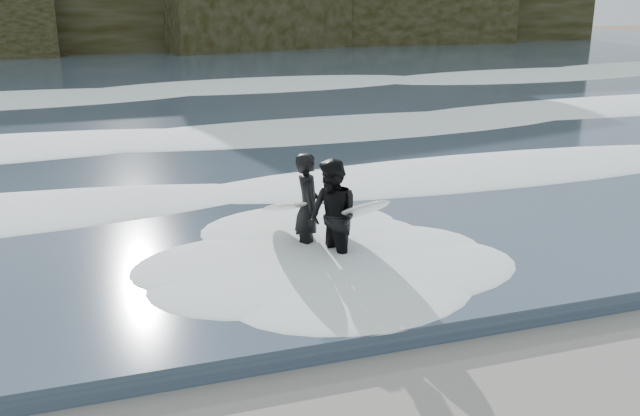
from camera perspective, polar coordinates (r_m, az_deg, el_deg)
The scene contains 6 objects.
sea at distance 33.61m, azimuth -15.06°, elevation 9.67°, with size 90.00×52.00×0.30m, color #334254.
foam_near at distance 14.04m, azimuth -9.06°, elevation 0.60°, with size 60.00×3.20×0.20m, color white.
foam_mid at distance 20.78m, azimuth -12.44°, elevation 6.01°, with size 60.00×4.00×0.24m, color white.
foam_far at distance 29.62m, azimuth -14.52°, elevation 9.30°, with size 60.00×4.80×0.30m, color white.
surfer_left at distance 11.73m, azimuth -1.40°, elevation 0.08°, with size 1.06×2.20×1.82m.
surfer_right at distance 11.15m, azimuth 1.26°, elevation -0.76°, with size 1.19×2.14×1.86m.
Camera 1 is at (-2.15, -4.27, 4.46)m, focal length 40.00 mm.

